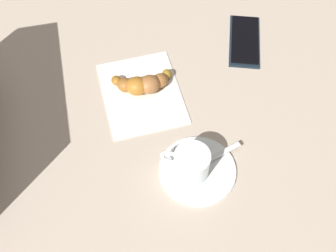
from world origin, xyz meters
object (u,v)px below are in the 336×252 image
at_px(saucer, 198,170).
at_px(napkin, 142,93).
at_px(croissant, 143,84).
at_px(sugar_packet, 192,152).
at_px(teaspoon, 202,163).
at_px(espresso_cup, 191,162).
at_px(cell_phone, 244,40).

xyz_separation_m(saucer, napkin, (-0.19, -0.08, -0.00)).
bearing_deg(croissant, saucer, 20.24).
bearing_deg(croissant, sugar_packet, 22.82).
bearing_deg(croissant, teaspoon, 23.12).
distance_m(napkin, croissant, 0.02).
distance_m(teaspoon, napkin, 0.20).
xyz_separation_m(saucer, espresso_cup, (-0.00, -0.01, 0.03)).
relative_size(sugar_packet, napkin, 0.32).
bearing_deg(teaspoon, espresso_cup, -72.00).
xyz_separation_m(croissant, cell_phone, (-0.10, 0.24, -0.02)).
distance_m(espresso_cup, cell_phone, 0.35).
relative_size(saucer, espresso_cup, 1.63).
distance_m(espresso_cup, teaspoon, 0.03).
xyz_separation_m(espresso_cup, teaspoon, (-0.01, 0.02, -0.02)).
distance_m(teaspoon, croissant, 0.21).
relative_size(saucer, sugar_packet, 2.27).
height_order(saucer, cell_phone, saucer).
xyz_separation_m(espresso_cup, sugar_packet, (-0.03, 0.01, -0.02)).
distance_m(saucer, teaspoon, 0.01).
xyz_separation_m(saucer, sugar_packet, (-0.03, -0.00, 0.01)).
relative_size(espresso_cup, cell_phone, 0.52).
bearing_deg(cell_phone, teaspoon, -28.58).
relative_size(teaspoon, napkin, 0.63).
bearing_deg(croissant, cell_phone, 112.22).
bearing_deg(sugar_packet, croissant, -62.63).
bearing_deg(sugar_packet, saucer, 100.82).
distance_m(espresso_cup, napkin, 0.20).
height_order(saucer, teaspoon, teaspoon).
bearing_deg(cell_phone, espresso_cup, -31.23).
bearing_deg(espresso_cup, sugar_packet, 162.71).
relative_size(sugar_packet, croissant, 0.46).
distance_m(teaspoon, cell_phone, 0.33).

